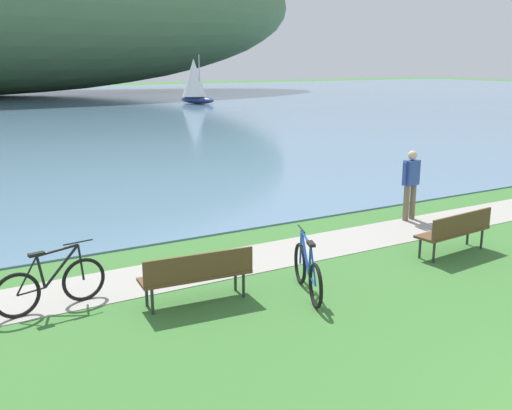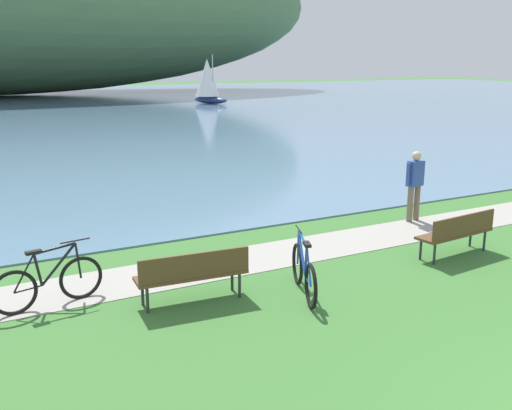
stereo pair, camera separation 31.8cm
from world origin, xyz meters
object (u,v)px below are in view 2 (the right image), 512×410
Objects in this scene: park_bench_further_along at (458,231)px; bicycle_beside_path at (49,283)px; park_bench_near_camera at (193,272)px; person_at_shoreline at (415,182)px; sailboat_nearest_to_shore at (208,81)px; bicycle_leaning_near_bench at (304,272)px.

park_bench_further_along is 1.04× the size of bicycle_beside_path.
park_bench_near_camera is 6.89m from person_at_shoreline.
sailboat_nearest_to_shore is at bearing 62.88° from bicycle_beside_path.
person_at_shoreline reaches higher than bicycle_beside_path.
park_bench_near_camera is 1.00× the size of park_bench_further_along.
bicycle_beside_path is at bearing -117.12° from sailboat_nearest_to_shore.
bicycle_leaning_near_bench is 4.08m from bicycle_beside_path.
sailboat_nearest_to_shore is (18.30, 40.67, 1.54)m from park_bench_near_camera.
sailboat_nearest_to_shore reaches higher than bicycle_leaning_near_bench.
bicycle_leaning_near_bench is 0.98× the size of person_at_shoreline.
sailboat_nearest_to_shore reaches higher than park_bench_near_camera.
sailboat_nearest_to_shore is (20.35, 39.72, 1.66)m from bicycle_beside_path.
bicycle_leaning_near_bench reaches higher than park_bench_near_camera.
bicycle_beside_path is 8.71m from person_at_shoreline.
park_bench_further_along is 1.10× the size of bicycle_leaning_near_bench.
sailboat_nearest_to_shore is (11.73, 38.64, 1.08)m from person_at_shoreline.
park_bench_further_along is 7.66m from bicycle_beside_path.
bicycle_beside_path is (-7.55, 1.30, -0.12)m from park_bench_further_along.
park_bench_further_along is at bearing -107.33° from sailboat_nearest_to_shore.
sailboat_nearest_to_shore is at bearing 68.12° from bicycle_leaning_near_bench.
person_at_shoreline is (1.08, 2.38, 0.46)m from park_bench_further_along.
bicycle_leaning_near_bench is at bearing -176.72° from park_bench_further_along.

